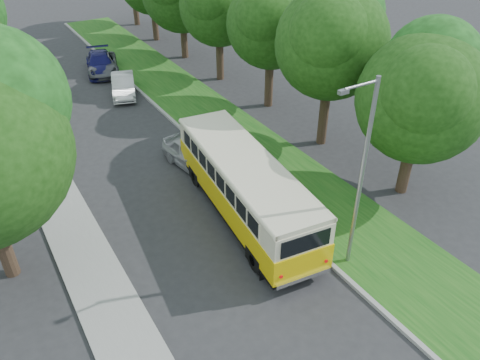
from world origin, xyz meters
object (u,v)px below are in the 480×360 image
vintage_bus (245,188)px  car_grey (103,64)px  lamppost_far (9,70)px  car_blue (100,63)px  lamppost_near (360,173)px  car_white (123,85)px  car_silver (194,155)px

vintage_bus → car_grey: vintage_bus is taller
lamppost_far → car_blue: (7.18, 8.17, -3.38)m
lamppost_near → car_white: (-1.72, 21.38, -3.65)m
car_silver → car_white: (0.15, 11.49, -0.04)m
car_blue → car_white: bearing=-75.9°
car_silver → lamppost_far: bearing=121.8°
car_silver → car_blue: 16.79m
car_blue → car_grey: size_ratio=1.02×
car_white → lamppost_near: bearing=-67.4°
vintage_bus → car_silver: vintage_bus is taller
car_grey → lamppost_near: bearing=-71.7°
lamppost_near → car_grey: (-1.61, 26.46, -3.68)m
car_white → car_grey: bearing=106.9°
lamppost_near → lamppost_far: size_ratio=1.07×
lamppost_near → car_white: lamppost_near is taller
car_silver → car_grey: (0.26, 16.57, -0.07)m
car_silver → car_white: car_silver is taller
car_grey → car_white: bearing=-76.3°
lamppost_near → lamppost_far: 20.53m
lamppost_far → car_white: (7.19, 2.88, -3.39)m
lamppost_far → car_white: lamppost_far is taller
car_silver → car_white: size_ratio=1.02×
vintage_bus → car_silver: 5.08m
lamppost_far → car_grey: 11.32m
car_silver → car_grey: 16.58m
lamppost_far → car_white: 8.45m
lamppost_near → vintage_bus: size_ratio=0.77×
lamppost_near → car_blue: 26.97m
vintage_bus → car_white: (0.12, 16.51, -0.81)m
lamppost_far → car_blue: 11.39m
lamppost_near → car_blue: size_ratio=1.57×
lamppost_far → car_white: size_ratio=1.71×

